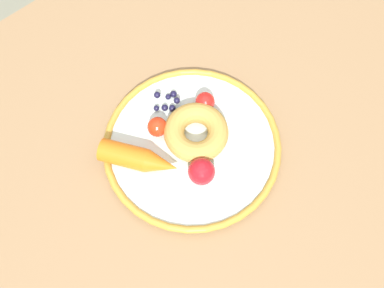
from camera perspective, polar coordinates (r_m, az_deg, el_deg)
ground_plane at (r=1.33m, az=-0.44°, el=-13.72°), size 6.00×6.00×0.00m
dining_table at (r=0.73m, az=-0.78°, el=-4.86°), size 1.16×0.94×0.70m
plate at (r=0.66m, az=0.00°, el=-0.10°), size 0.30×0.30×0.02m
carrot_orange at (r=0.63m, az=-7.64°, el=-2.11°), size 0.10×0.13×0.04m
donut at (r=0.65m, az=0.60°, el=1.73°), size 0.13×0.13×0.03m
blueberry_pile at (r=0.69m, az=-3.33°, el=6.02°), size 0.05×0.06×0.02m
tomato_near at (r=0.62m, az=1.29°, el=-4.04°), size 0.04×0.04×0.04m
tomato_mid at (r=0.65m, az=-5.02°, el=2.47°), size 0.03×0.03×0.03m
tomato_far at (r=0.68m, az=1.89°, el=6.11°), size 0.03×0.03×0.03m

